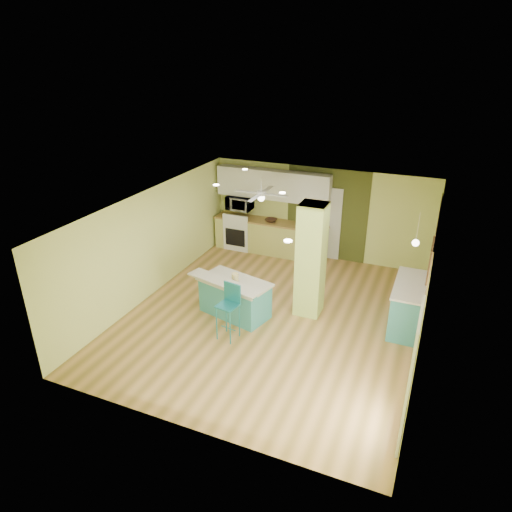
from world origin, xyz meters
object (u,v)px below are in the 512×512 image
at_px(peninsula, 234,297).
at_px(fruit_bowl, 271,220).
at_px(side_counter, 408,305).
at_px(canister, 235,278).
at_px(bar_stool, 230,302).

height_order(peninsula, fruit_bowl, fruit_bowl).
xyz_separation_m(side_counter, fruit_bowl, (-3.98, 2.42, 0.48)).
xyz_separation_m(peninsula, canister, (0.03, -0.01, 0.48)).
height_order(fruit_bowl, canister, fruit_bowl).
height_order(bar_stool, fruit_bowl, bar_stool).
relative_size(peninsula, bar_stool, 1.57).
bearing_deg(peninsula, canister, -1.46).
distance_m(peninsula, bar_stool, 0.90).
bearing_deg(bar_stool, fruit_bowl, 109.28).
distance_m(bar_stool, canister, 0.82).
bearing_deg(side_counter, canister, -164.11).
height_order(side_counter, fruit_bowl, fruit_bowl).
bearing_deg(bar_stool, side_counter, 37.71).
relative_size(side_counter, fruit_bowl, 4.74).
relative_size(peninsula, fruit_bowl, 5.62).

